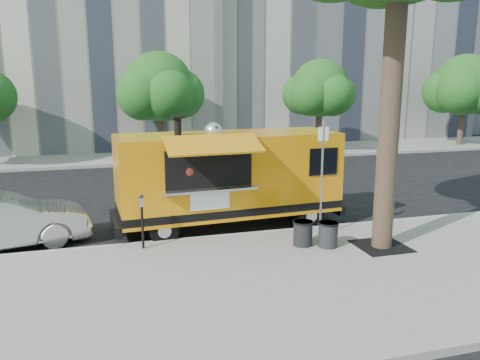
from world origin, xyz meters
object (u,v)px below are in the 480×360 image
object	(u,v)px
trash_bin_right	(328,234)
sign_post	(322,171)
far_tree_d	(465,85)
trash_bin_left	(303,232)
far_tree_b	(159,87)
far_tree_c	(320,88)
food_truck	(228,176)
parking_meter	(142,215)

from	to	relation	value
trash_bin_right	sign_post	bearing A→B (deg)	76.68
far_tree_d	trash_bin_left	bearing A→B (deg)	-139.33
far_tree_b	far_tree_d	world-z (taller)	far_tree_d
sign_post	far_tree_b	bearing A→B (deg)	100.15
far_tree_c	food_truck	world-z (taller)	far_tree_c
trash_bin_left	sign_post	bearing A→B (deg)	39.97
parking_meter	trash_bin_left	size ratio (longest dim) A/B	2.19
far_tree_b	far_tree_d	bearing A→B (deg)	-0.30
trash_bin_left	trash_bin_right	world-z (taller)	trash_bin_right
far_tree_b	sign_post	distance (m)	14.61
food_truck	trash_bin_left	size ratio (longest dim) A/B	10.80
far_tree_c	sign_post	xyz separation A→B (m)	(-6.45, -13.95, -1.87)
far_tree_c	far_tree_d	xyz separation A→B (m)	(10.00, 0.20, 0.17)
sign_post	trash_bin_left	bearing A→B (deg)	-140.03
parking_meter	food_truck	distance (m)	2.97
trash_bin_left	far_tree_d	bearing A→B (deg)	40.67
far_tree_b	trash_bin_left	distance (m)	15.37
parking_meter	food_truck	xyz separation A→B (m)	(2.50, 1.52, 0.51)
parking_meter	sign_post	bearing A→B (deg)	-2.52
far_tree_b	far_tree_c	size ratio (longest dim) A/B	1.06
sign_post	trash_bin_right	distance (m)	1.65
sign_post	food_truck	size ratio (longest dim) A/B	0.46
food_truck	parking_meter	bearing A→B (deg)	-152.21
trash_bin_right	food_truck	bearing A→B (deg)	125.05
food_truck	trash_bin_left	bearing A→B (deg)	-64.88
far_tree_d	sign_post	world-z (taller)	far_tree_d
far_tree_c	food_truck	xyz separation A→B (m)	(-8.50, -12.23, -2.22)
far_tree_b	far_tree_d	xyz separation A→B (m)	(19.00, -0.10, 0.06)
parking_meter	trash_bin_left	bearing A→B (deg)	-12.49
parking_meter	trash_bin_right	world-z (taller)	parking_meter
trash_bin_right	far_tree_c	bearing A→B (deg)	65.83
far_tree_b	far_tree_c	distance (m)	9.01
parking_meter	far_tree_d	bearing A→B (deg)	33.60
far_tree_b	trash_bin_right	size ratio (longest dim) A/B	8.97
far_tree_d	parking_meter	bearing A→B (deg)	-146.40
far_tree_d	parking_meter	size ratio (longest dim) A/B	4.23
far_tree_b	food_truck	world-z (taller)	far_tree_b
far_tree_c	sign_post	size ratio (longest dim) A/B	1.74
sign_post	food_truck	distance (m)	2.70
far_tree_c	far_tree_d	world-z (taller)	far_tree_d
far_tree_d	far_tree_b	bearing A→B (deg)	179.70
parking_meter	trash_bin_left	world-z (taller)	parking_meter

